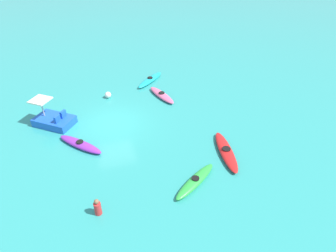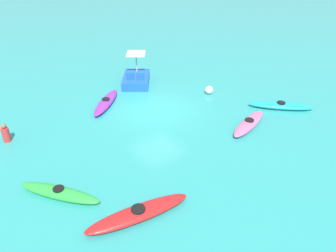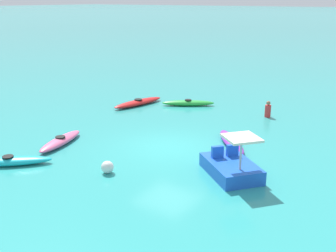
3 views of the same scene
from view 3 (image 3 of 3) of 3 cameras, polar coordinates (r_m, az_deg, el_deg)
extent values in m
plane|color=teal|center=(17.59, -0.01, -2.94)|extent=(600.00, 600.00, 0.00)
ellipsoid|color=green|center=(24.35, 2.81, 3.22)|extent=(2.22, 2.90, 0.32)
cylinder|color=black|center=(24.31, 2.82, 3.64)|extent=(0.53, 0.53, 0.05)
ellipsoid|color=purple|center=(17.96, 8.80, -2.18)|extent=(2.78, 2.55, 0.32)
cylinder|color=black|center=(17.90, 8.83, -1.62)|extent=(0.58, 0.58, 0.05)
ellipsoid|color=#19B7C6|center=(16.82, -21.31, -4.58)|extent=(2.68, 2.83, 0.32)
cylinder|color=black|center=(16.76, -21.38, -3.99)|extent=(0.60, 0.60, 0.05)
ellipsoid|color=pink|center=(18.45, -14.71, -2.03)|extent=(3.03, 1.45, 0.32)
cylinder|color=black|center=(18.39, -14.75, -1.48)|extent=(0.53, 0.53, 0.05)
ellipsoid|color=red|center=(24.49, -4.16, 3.28)|extent=(3.63, 1.36, 0.32)
cylinder|color=black|center=(24.45, -4.17, 3.70)|extent=(0.54, 0.54, 0.05)
cube|color=blue|center=(14.99, 8.72, -5.84)|extent=(2.67, 2.81, 0.50)
cube|color=blue|center=(15.40, 8.94, -3.33)|extent=(0.44, 0.40, 0.44)
cube|color=blue|center=(15.16, 6.89, -3.58)|extent=(0.44, 0.40, 0.44)
cylinder|color=#B2B2B7|center=(14.11, 10.08, -3.91)|extent=(0.08, 0.08, 1.10)
cube|color=silver|center=(13.91, 10.21, -1.64)|extent=(1.55, 1.55, 0.08)
sphere|color=white|center=(15.13, -8.42, -5.68)|extent=(0.46, 0.46, 0.46)
cylinder|color=red|center=(22.58, 13.71, 2.04)|extent=(0.45, 0.45, 0.65)
sphere|color=#8C6647|center=(22.47, 13.79, 3.13)|extent=(0.22, 0.22, 0.22)
camera|label=1|loc=(31.06, 21.64, 24.95)|focal=31.89mm
camera|label=2|loc=(31.22, -9.63, 20.51)|focal=35.32mm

